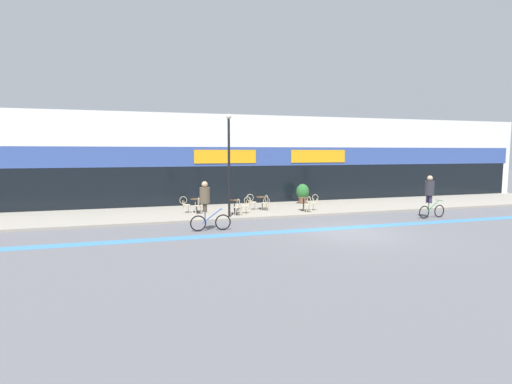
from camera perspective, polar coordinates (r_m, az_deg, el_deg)
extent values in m
plane|color=#5B5B60|center=(17.37, 13.65, -5.75)|extent=(120.00, 120.00, 0.00)
cube|color=gray|center=(23.79, 4.71, -2.37)|extent=(40.00, 5.50, 0.12)
cube|color=silver|center=(28.02, 1.14, 4.66)|extent=(40.00, 4.00, 5.76)
cube|color=black|center=(26.23, 2.48, 1.17)|extent=(38.80, 0.10, 2.40)
cube|color=#334C93|center=(26.17, 2.48, 5.10)|extent=(39.20, 0.14, 1.20)
cube|color=orange|center=(25.21, -4.37, 5.07)|extent=(3.96, 0.08, 0.84)
cube|color=orange|center=(27.35, 8.90, 5.07)|extent=(3.96, 0.08, 0.84)
cube|color=#3D7AB7|center=(18.35, 11.80, -5.08)|extent=(36.00, 0.70, 0.01)
cylinder|color=black|center=(22.09, -8.46, -2.85)|extent=(0.37, 0.37, 0.02)
cylinder|color=black|center=(22.04, -8.47, -1.96)|extent=(0.07, 0.07, 0.72)
cylinder|color=#4C3823|center=(21.99, -8.49, -1.00)|extent=(0.68, 0.68, 0.02)
cylinder|color=black|center=(21.29, -3.07, -3.12)|extent=(0.34, 0.34, 0.02)
cylinder|color=black|center=(21.24, -3.07, -2.18)|extent=(0.07, 0.07, 0.73)
cylinder|color=#4C3823|center=(21.19, -3.08, -1.17)|extent=(0.62, 0.62, 0.02)
cylinder|color=black|center=(23.02, 0.88, -2.44)|extent=(0.38, 0.38, 0.02)
cylinder|color=black|center=(22.97, 0.88, -1.61)|extent=(0.07, 0.07, 0.70)
cylinder|color=#4C3823|center=(22.93, 0.88, -0.72)|extent=(0.68, 0.68, 0.02)
cylinder|color=black|center=(22.56, 6.79, -2.65)|extent=(0.33, 0.33, 0.02)
cylinder|color=black|center=(22.51, 6.81, -1.78)|extent=(0.07, 0.07, 0.72)
cylinder|color=#4C3823|center=(22.46, 6.82, -0.84)|extent=(0.61, 0.61, 0.02)
cylinder|color=beige|center=(21.49, -8.26, -1.95)|extent=(0.41, 0.41, 0.03)
cylinder|color=beige|center=(21.64, -8.67, -2.51)|extent=(0.03, 0.03, 0.42)
cylinder|color=beige|center=(21.68, -7.93, -2.48)|extent=(0.03, 0.03, 0.42)
cylinder|color=beige|center=(21.37, -8.57, -2.61)|extent=(0.03, 0.03, 0.42)
cylinder|color=beige|center=(21.40, -7.83, -2.59)|extent=(0.03, 0.03, 0.42)
torus|color=beige|center=(21.29, -8.20, -1.31)|extent=(0.03, 0.41, 0.41)
cylinder|color=beige|center=(21.28, -8.66, -1.69)|extent=(0.03, 0.03, 0.23)
cylinder|color=beige|center=(21.33, -7.74, -1.66)|extent=(0.03, 0.03, 0.23)
cylinder|color=beige|center=(21.96, -9.90, -1.82)|extent=(0.43, 0.43, 0.03)
cylinder|color=beige|center=(22.15, -9.61, -2.33)|extent=(0.03, 0.03, 0.42)
cylinder|color=beige|center=(21.88, -9.45, -2.43)|extent=(0.03, 0.03, 0.42)
cylinder|color=beige|center=(22.09, -10.32, -2.36)|extent=(0.03, 0.03, 0.42)
cylinder|color=beige|center=(21.82, -10.17, -2.46)|extent=(0.03, 0.03, 0.42)
torus|color=beige|center=(21.89, -10.35, -1.15)|extent=(0.41, 0.06, 0.41)
cylinder|color=beige|center=(22.07, -10.43, -1.45)|extent=(0.03, 0.03, 0.23)
cylinder|color=beige|center=(21.74, -10.25, -1.56)|extent=(0.03, 0.03, 0.23)
cylinder|color=beige|center=(20.70, -2.70, -2.19)|extent=(0.43, 0.43, 0.03)
cylinder|color=beige|center=(20.82, -3.19, -2.77)|extent=(0.03, 0.03, 0.42)
cylinder|color=beige|center=(20.91, -2.47, -2.73)|extent=(0.03, 0.03, 0.42)
cylinder|color=beige|center=(20.56, -2.94, -2.88)|extent=(0.03, 0.03, 0.42)
cylinder|color=beige|center=(20.65, -2.21, -2.84)|extent=(0.03, 0.03, 0.42)
torus|color=beige|center=(20.51, -2.55, -1.53)|extent=(0.06, 0.41, 0.41)
cylinder|color=beige|center=(20.47, -3.00, -1.92)|extent=(0.03, 0.03, 0.23)
cylinder|color=beige|center=(20.59, -2.10, -1.88)|extent=(0.03, 0.03, 0.23)
cylinder|color=beige|center=(21.37, -1.64, -1.94)|extent=(0.44, 0.44, 0.03)
cylinder|color=beige|center=(21.22, -1.85, -2.61)|extent=(0.03, 0.03, 0.42)
cylinder|color=beige|center=(21.48, -2.12, -2.50)|extent=(0.03, 0.03, 0.42)
cylinder|color=beige|center=(21.32, -1.15, -2.56)|extent=(0.03, 0.03, 0.42)
cylinder|color=beige|center=(21.58, -1.43, -2.46)|extent=(0.03, 0.03, 0.42)
torus|color=beige|center=(21.40, -1.22, -1.22)|extent=(0.41, 0.07, 0.41)
cylinder|color=beige|center=(21.26, -1.05, -1.63)|extent=(0.03, 0.03, 0.23)
cylinder|color=beige|center=(21.57, -1.39, -1.52)|extent=(0.03, 0.03, 0.23)
cylinder|color=beige|center=(22.44, 1.32, -1.57)|extent=(0.45, 0.45, 0.03)
cylinder|color=beige|center=(22.54, 0.84, -2.11)|extent=(0.03, 0.03, 0.42)
cylinder|color=beige|center=(22.66, 1.48, -2.07)|extent=(0.03, 0.03, 0.42)
cylinder|color=beige|center=(22.29, 1.15, -2.20)|extent=(0.03, 0.03, 0.42)
cylinder|color=beige|center=(22.41, 1.79, -2.16)|extent=(0.03, 0.03, 0.42)
torus|color=beige|center=(22.26, 1.51, -0.95)|extent=(0.08, 0.41, 0.41)
cylinder|color=beige|center=(22.20, 1.11, -1.32)|extent=(0.03, 0.03, 0.23)
cylinder|color=beige|center=(22.35, 1.90, -1.27)|extent=(0.03, 0.03, 0.23)
cylinder|color=beige|center=(22.80, -0.43, -1.45)|extent=(0.44, 0.44, 0.03)
cylinder|color=beige|center=(22.99, -0.16, -1.96)|extent=(0.03, 0.03, 0.42)
cylinder|color=beige|center=(22.72, -0.02, -2.05)|extent=(0.03, 0.03, 0.42)
cylinder|color=beige|center=(22.94, -0.84, -1.97)|extent=(0.03, 0.03, 0.42)
cylinder|color=beige|center=(22.67, -0.71, -2.07)|extent=(0.03, 0.03, 0.42)
torus|color=beige|center=(22.74, -0.85, -0.81)|extent=(0.41, 0.07, 0.41)
cylinder|color=beige|center=(22.92, -0.93, -1.09)|extent=(0.03, 0.03, 0.23)
cylinder|color=beige|center=(22.58, -0.77, -1.19)|extent=(0.03, 0.03, 0.23)
cylinder|color=beige|center=(22.00, 7.39, -1.76)|extent=(0.40, 0.40, 0.03)
cylinder|color=beige|center=(22.10, 6.90, -2.31)|extent=(0.03, 0.03, 0.42)
cylinder|color=beige|center=(22.21, 7.56, -2.28)|extent=(0.03, 0.03, 0.42)
cylinder|color=beige|center=(21.85, 7.20, -2.41)|extent=(0.03, 0.03, 0.42)
cylinder|color=beige|center=(21.96, 7.86, -2.37)|extent=(0.03, 0.03, 0.42)
torus|color=beige|center=(21.81, 7.58, -1.13)|extent=(0.03, 0.41, 0.41)
cylinder|color=beige|center=(21.76, 7.17, -1.50)|extent=(0.03, 0.03, 0.23)
cylinder|color=beige|center=(21.90, 7.98, -1.47)|extent=(0.03, 0.03, 0.23)
cylinder|color=beige|center=(22.72, 8.08, -1.53)|extent=(0.44, 0.44, 0.03)
cylinder|color=beige|center=(22.56, 7.95, -2.16)|extent=(0.03, 0.03, 0.42)
cylinder|color=beige|center=(22.80, 7.59, -2.07)|extent=(0.03, 0.03, 0.42)
cylinder|color=beige|center=(22.71, 8.55, -2.12)|extent=(0.03, 0.03, 0.42)
cylinder|color=beige|center=(22.94, 8.19, -2.03)|extent=(0.03, 0.03, 0.42)
torus|color=beige|center=(22.78, 8.45, -0.85)|extent=(0.41, 0.07, 0.41)
cylinder|color=beige|center=(22.65, 8.67, -1.24)|extent=(0.03, 0.03, 0.23)
cylinder|color=beige|center=(22.94, 8.22, -1.14)|extent=(0.03, 0.03, 0.23)
cylinder|color=brown|center=(25.77, 6.66, -1.16)|extent=(0.51, 0.51, 0.42)
ellipsoid|color=#28662D|center=(25.71, 6.68, 0.06)|extent=(0.82, 0.82, 0.98)
cylinder|color=black|center=(20.17, -3.88, 3.43)|extent=(0.12, 0.12, 4.97)
sphere|color=beige|center=(20.23, -3.93, 10.70)|extent=(0.26, 0.26, 0.26)
torus|color=black|center=(22.98, 24.71, -2.48)|extent=(0.67, 0.12, 0.67)
torus|color=black|center=(22.23, 22.90, -2.67)|extent=(0.67, 0.12, 0.67)
cylinder|color=#2D753D|center=(22.60, 23.94, -1.85)|extent=(0.80, 0.12, 0.60)
cylinder|color=#2D753D|center=(22.41, 23.44, -2.03)|extent=(0.04, 0.04, 0.47)
cylinder|color=#2D753D|center=(22.87, 24.68, -1.09)|extent=(0.07, 0.48, 0.03)
cylinder|color=#382D47|center=(22.42, 23.32, -0.90)|extent=(0.18, 0.18, 0.40)
cylinder|color=#382D47|center=(22.29, 23.65, -0.95)|extent=(0.18, 0.18, 0.40)
cylinder|color=#2D2D33|center=(22.30, 23.54, 0.53)|extent=(0.52, 0.52, 0.73)
sphere|color=tan|center=(22.27, 23.59, 1.82)|extent=(0.27, 0.27, 0.27)
torus|color=black|center=(17.54, -4.74, -4.33)|extent=(0.70, 0.08, 0.70)
torus|color=black|center=(17.39, -8.27, -4.46)|extent=(0.70, 0.08, 0.70)
cylinder|color=#23519E|center=(17.42, -6.33, -3.43)|extent=(0.84, 0.08, 0.63)
cylinder|color=#23519E|center=(17.38, -7.28, -3.63)|extent=(0.04, 0.04, 0.49)
cylinder|color=#23519E|center=(17.44, -4.93, -2.42)|extent=(0.05, 0.48, 0.03)
cylinder|color=#4C3D2D|center=(17.40, -7.34, -2.18)|extent=(0.16, 0.16, 0.38)
cylinder|color=#4C3D2D|center=(17.24, -7.27, -2.26)|extent=(0.16, 0.16, 0.38)
cylinder|color=brown|center=(17.25, -7.33, -0.47)|extent=(0.46, 0.46, 0.69)
sphere|color=tan|center=(17.21, -7.35, 1.09)|extent=(0.26, 0.26, 0.26)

